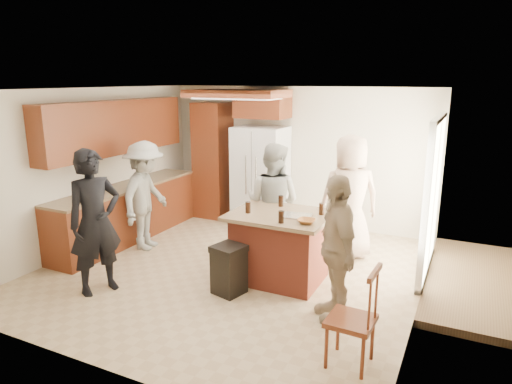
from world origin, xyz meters
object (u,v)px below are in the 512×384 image
at_px(person_side_right, 336,248).
at_px(person_counter, 146,196).
at_px(person_front_left, 95,222).
at_px(kitchen_island, 280,246).
at_px(refrigerator, 261,176).
at_px(person_behind_right, 350,197).
at_px(spindle_chair, 353,321).
at_px(trash_bin, 229,269).
at_px(person_behind_left, 273,202).

distance_m(person_side_right, person_counter, 3.39).
distance_m(person_front_left, kitchen_island, 2.37).
height_order(person_front_left, refrigerator, person_front_left).
bearing_deg(person_behind_right, spindle_chair, 72.64).
height_order(refrigerator, spindle_chair, refrigerator).
bearing_deg(person_behind_right, trash_bin, 27.71).
bearing_deg(spindle_chair, person_counter, 156.30).
distance_m(person_behind_right, refrigerator, 2.09).
distance_m(person_behind_left, person_behind_right, 1.14).
height_order(person_front_left, person_behind_right, person_behind_right).
xyz_separation_m(refrigerator, spindle_chair, (2.62, -3.54, -0.45)).
distance_m(person_front_left, person_behind_right, 3.55).
height_order(kitchen_island, trash_bin, kitchen_island).
relative_size(person_side_right, refrigerator, 0.92).
xyz_separation_m(person_front_left, spindle_chair, (3.28, -0.15, -0.46)).
relative_size(person_counter, trash_bin, 2.72).
bearing_deg(person_front_left, person_behind_left, -15.78).
bearing_deg(spindle_chair, kitchen_island, 133.04).
relative_size(person_front_left, kitchen_island, 1.43).
bearing_deg(person_behind_left, refrigerator, -58.21).
relative_size(person_behind_right, person_counter, 1.09).
relative_size(person_front_left, trash_bin, 2.90).
bearing_deg(person_behind_right, person_behind_left, -4.72).
height_order(person_side_right, refrigerator, refrigerator).
bearing_deg(person_side_right, person_front_left, -109.51).
bearing_deg(kitchen_island, person_side_right, -34.41).
bearing_deg(person_front_left, kitchen_island, -33.59).
distance_m(refrigerator, kitchen_island, 2.49).
relative_size(person_counter, spindle_chair, 1.72).
bearing_deg(spindle_chair, person_front_left, 177.42).
relative_size(person_behind_right, person_side_right, 1.13).
distance_m(refrigerator, trash_bin, 2.93).
bearing_deg(refrigerator, spindle_chair, -53.50).
bearing_deg(person_behind_right, kitchen_island, 29.93).
distance_m(person_counter, refrigerator, 2.20).
distance_m(person_side_right, spindle_chair, 0.97).
bearing_deg(person_counter, person_behind_left, -86.22).
xyz_separation_m(trash_bin, spindle_chair, (1.76, -0.80, 0.13)).
height_order(trash_bin, spindle_chair, spindle_chair).
bearing_deg(person_counter, spindle_chair, -123.22).
bearing_deg(trash_bin, kitchen_island, 56.87).
bearing_deg(refrigerator, trash_bin, -72.65).
height_order(person_counter, kitchen_island, person_counter).
xyz_separation_m(refrigerator, kitchen_island, (1.27, -2.10, -0.43)).
xyz_separation_m(person_side_right, spindle_chair, (0.41, -0.80, -0.37)).
bearing_deg(spindle_chair, person_behind_left, 129.73).
height_order(person_behind_right, person_side_right, person_behind_right).
bearing_deg(trash_bin, person_front_left, -156.76).
bearing_deg(person_behind_left, person_counter, 13.77).
bearing_deg(person_counter, trash_bin, -122.60).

